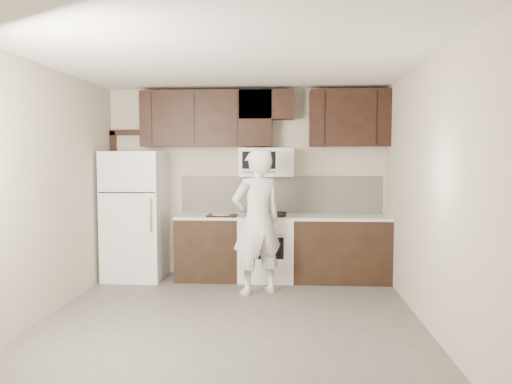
# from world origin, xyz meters

# --- Properties ---
(floor) EXTENTS (4.50, 4.50, 0.00)m
(floor) POSITION_xyz_m (0.00, 0.00, 0.00)
(floor) COLOR #53504E
(floor) RESTS_ON ground
(back_wall) EXTENTS (4.00, 0.00, 4.00)m
(back_wall) POSITION_xyz_m (0.00, 2.25, 1.35)
(back_wall) COLOR #BBB29F
(back_wall) RESTS_ON ground
(ceiling) EXTENTS (4.50, 4.50, 0.00)m
(ceiling) POSITION_xyz_m (0.00, 0.00, 2.70)
(ceiling) COLOR white
(ceiling) RESTS_ON back_wall
(counter_run) EXTENTS (2.95, 0.64, 0.91)m
(counter_run) POSITION_xyz_m (0.60, 1.94, 0.46)
(counter_run) COLOR black
(counter_run) RESTS_ON floor
(stove) EXTENTS (0.76, 0.66, 0.94)m
(stove) POSITION_xyz_m (0.30, 1.94, 0.46)
(stove) COLOR white
(stove) RESTS_ON floor
(backsplash) EXTENTS (2.90, 0.02, 0.54)m
(backsplash) POSITION_xyz_m (0.50, 2.24, 1.18)
(backsplash) COLOR beige
(backsplash) RESTS_ON counter_run
(upper_cabinets) EXTENTS (3.48, 0.35, 0.78)m
(upper_cabinets) POSITION_xyz_m (0.21, 2.08, 2.28)
(upper_cabinets) COLOR black
(upper_cabinets) RESTS_ON back_wall
(microwave) EXTENTS (0.76, 0.42, 0.40)m
(microwave) POSITION_xyz_m (0.30, 2.06, 1.65)
(microwave) COLOR white
(microwave) RESTS_ON upper_cabinets
(refrigerator) EXTENTS (0.80, 0.76, 1.80)m
(refrigerator) POSITION_xyz_m (-1.55, 1.89, 0.90)
(refrigerator) COLOR white
(refrigerator) RESTS_ON floor
(door_trim) EXTENTS (0.50, 0.08, 2.12)m
(door_trim) POSITION_xyz_m (-1.92, 2.21, 1.25)
(door_trim) COLOR black
(door_trim) RESTS_ON floor
(saucepan) EXTENTS (0.27, 0.16, 0.15)m
(saucepan) POSITION_xyz_m (0.12, 1.79, 0.97)
(saucepan) COLOR silver
(saucepan) RESTS_ON stove
(baking_tray) EXTENTS (0.40, 0.30, 0.02)m
(baking_tray) POSITION_xyz_m (-0.30, 1.77, 0.92)
(baking_tray) COLOR black
(baking_tray) RESTS_ON counter_run
(pizza) EXTENTS (0.27, 0.27, 0.02)m
(pizza) POSITION_xyz_m (-0.30, 1.77, 0.94)
(pizza) COLOR beige
(pizza) RESTS_ON baking_tray
(person) EXTENTS (0.80, 0.71, 1.83)m
(person) POSITION_xyz_m (0.21, 1.20, 0.92)
(person) COLOR white
(person) RESTS_ON floor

